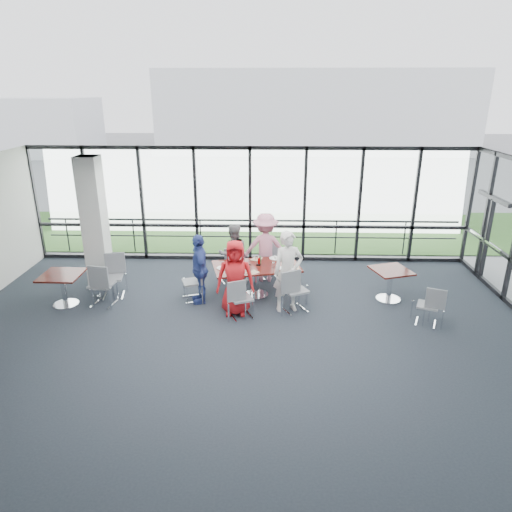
{
  "coord_description": "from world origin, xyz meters",
  "views": [
    {
      "loc": [
        0.53,
        -7.28,
        4.61
      ],
      "look_at": [
        0.25,
        2.28,
        1.1
      ],
      "focal_mm": 32.0,
      "sensor_mm": 36.0,
      "label": 1
    }
  ],
  "objects_px": {
    "main_table": "(256,270)",
    "diner_near_left": "(235,278)",
    "diner_near_right": "(288,272)",
    "chair_main_nl": "(241,298)",
    "chair_spare_lb": "(112,277)",
    "chair_spare_r": "(428,305)",
    "diner_far_left": "(233,254)",
    "chair_main_fr": "(269,262)",
    "chair_main_fl": "(229,266)",
    "side_table_right": "(391,275)",
    "chair_main_nr": "(295,290)",
    "chair_main_end": "(193,282)",
    "side_table_left": "(62,279)",
    "chair_spare_la": "(102,285)",
    "diner_end": "(200,269)",
    "structural_column": "(95,224)",
    "diner_far_right": "(265,248)"
  },
  "relations": [
    {
      "from": "main_table",
      "to": "diner_near_left",
      "type": "bearing_deg",
      "value": -127.67
    },
    {
      "from": "diner_near_right",
      "to": "chair_main_nl",
      "type": "relative_size",
      "value": 2.04
    },
    {
      "from": "chair_spare_lb",
      "to": "chair_spare_r",
      "type": "distance_m",
      "value": 7.03
    },
    {
      "from": "diner_near_left",
      "to": "chair_main_nl",
      "type": "distance_m",
      "value": 0.45
    },
    {
      "from": "diner_near_right",
      "to": "chair_spare_lb",
      "type": "bearing_deg",
      "value": 157.32
    },
    {
      "from": "diner_far_left",
      "to": "diner_near_right",
      "type": "bearing_deg",
      "value": 123.42
    },
    {
      "from": "chair_main_fr",
      "to": "chair_spare_r",
      "type": "xyz_separation_m",
      "value": [
        3.28,
        -2.4,
        -0.01
      ]
    },
    {
      "from": "chair_main_fl",
      "to": "chair_spare_r",
      "type": "xyz_separation_m",
      "value": [
        4.3,
        -2.12,
        0.01
      ]
    },
    {
      "from": "side_table_right",
      "to": "chair_spare_lb",
      "type": "bearing_deg",
      "value": -179.73
    },
    {
      "from": "chair_main_nr",
      "to": "chair_spare_lb",
      "type": "xyz_separation_m",
      "value": [
        -4.23,
        0.59,
        0.0
      ]
    },
    {
      "from": "main_table",
      "to": "chair_main_end",
      "type": "relative_size",
      "value": 2.43
    },
    {
      "from": "side_table_left",
      "to": "diner_near_right",
      "type": "bearing_deg",
      "value": -1.02
    },
    {
      "from": "chair_spare_r",
      "to": "diner_near_left",
      "type": "bearing_deg",
      "value": -162.48
    },
    {
      "from": "diner_near_right",
      "to": "chair_spare_la",
      "type": "xyz_separation_m",
      "value": [
        -4.15,
        0.12,
        -0.41
      ]
    },
    {
      "from": "chair_main_end",
      "to": "chair_spare_r",
      "type": "distance_m",
      "value": 5.14
    },
    {
      "from": "chair_spare_lb",
      "to": "diner_end",
      "type": "bearing_deg",
      "value": 164.73
    },
    {
      "from": "main_table",
      "to": "chair_main_fl",
      "type": "height_order",
      "value": "chair_main_fl"
    },
    {
      "from": "structural_column",
      "to": "diner_end",
      "type": "height_order",
      "value": "structural_column"
    },
    {
      "from": "structural_column",
      "to": "chair_main_end",
      "type": "xyz_separation_m",
      "value": [
        2.39,
        -0.71,
        -1.15
      ]
    },
    {
      "from": "diner_near_right",
      "to": "chair_main_fl",
      "type": "height_order",
      "value": "diner_near_right"
    },
    {
      "from": "diner_near_left",
      "to": "diner_far_left",
      "type": "bearing_deg",
      "value": 93.47
    },
    {
      "from": "diner_near_right",
      "to": "side_table_right",
      "type": "bearing_deg",
      "value": -1.33
    },
    {
      "from": "diner_far_left",
      "to": "diner_far_right",
      "type": "height_order",
      "value": "diner_far_right"
    },
    {
      "from": "diner_near_left",
      "to": "diner_far_right",
      "type": "bearing_deg",
      "value": 69.07
    },
    {
      "from": "diner_near_left",
      "to": "chair_main_nl",
      "type": "xyz_separation_m",
      "value": [
        0.13,
        -0.19,
        -0.39
      ]
    },
    {
      "from": "chair_spare_lb",
      "to": "chair_main_fl",
      "type": "bearing_deg",
      "value": -169.67
    },
    {
      "from": "diner_far_left",
      "to": "chair_main_nr",
      "type": "xyz_separation_m",
      "value": [
        1.46,
        -1.51,
        -0.27
      ]
    },
    {
      "from": "chair_main_end",
      "to": "chair_spare_lb",
      "type": "bearing_deg",
      "value": -112.78
    },
    {
      "from": "chair_main_nr",
      "to": "chair_spare_r",
      "type": "xyz_separation_m",
      "value": [
        2.71,
        -0.52,
        -0.07
      ]
    },
    {
      "from": "diner_near_right",
      "to": "chair_spare_r",
      "type": "xyz_separation_m",
      "value": [
        2.87,
        -0.57,
        -0.48
      ]
    },
    {
      "from": "chair_main_nr",
      "to": "chair_main_fl",
      "type": "distance_m",
      "value": 2.25
    },
    {
      "from": "chair_main_fl",
      "to": "diner_far_right",
      "type": "bearing_deg",
      "value": 165.15
    },
    {
      "from": "chair_main_nl",
      "to": "chair_main_nr",
      "type": "height_order",
      "value": "chair_main_nr"
    },
    {
      "from": "diner_far_right",
      "to": "chair_main_end",
      "type": "xyz_separation_m",
      "value": [
        -1.66,
        -1.21,
        -0.43
      ]
    },
    {
      "from": "chair_main_nr",
      "to": "chair_spare_la",
      "type": "height_order",
      "value": "chair_spare_la"
    },
    {
      "from": "diner_near_left",
      "to": "diner_near_right",
      "type": "bearing_deg",
      "value": 7.47
    },
    {
      "from": "diner_end",
      "to": "chair_main_fl",
      "type": "bearing_deg",
      "value": 141.35
    },
    {
      "from": "structural_column",
      "to": "chair_spare_r",
      "type": "distance_m",
      "value": 7.71
    },
    {
      "from": "chair_main_fr",
      "to": "diner_near_right",
      "type": "bearing_deg",
      "value": 79.43
    },
    {
      "from": "chair_main_nl",
      "to": "diner_far_left",
      "type": "bearing_deg",
      "value": 75.83
    },
    {
      "from": "main_table",
      "to": "diner_end",
      "type": "relative_size",
      "value": 1.35
    },
    {
      "from": "side_table_left",
      "to": "chair_main_nr",
      "type": "height_order",
      "value": "chair_main_nr"
    },
    {
      "from": "side_table_left",
      "to": "chair_main_end",
      "type": "relative_size",
      "value": 0.97
    },
    {
      "from": "diner_near_left",
      "to": "structural_column",
      "type": "bearing_deg",
      "value": 156.12
    },
    {
      "from": "diner_near_right",
      "to": "side_table_left",
      "type": "bearing_deg",
      "value": 163.95
    },
    {
      "from": "diner_far_left",
      "to": "chair_main_fr",
      "type": "xyz_separation_m",
      "value": [
        0.89,
        0.37,
        -0.34
      ]
    },
    {
      "from": "diner_near_left",
      "to": "diner_end",
      "type": "distance_m",
      "value": 1.02
    },
    {
      "from": "chair_main_nl",
      "to": "chair_spare_lb",
      "type": "height_order",
      "value": "chair_spare_lb"
    },
    {
      "from": "diner_end",
      "to": "main_table",
      "type": "bearing_deg",
      "value": 92.22
    },
    {
      "from": "main_table",
      "to": "chair_main_nl",
      "type": "distance_m",
      "value": 1.17
    }
  ]
}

